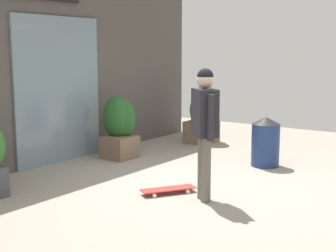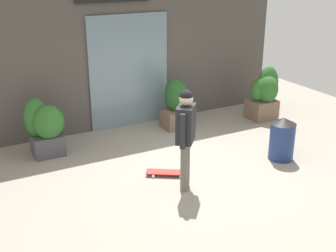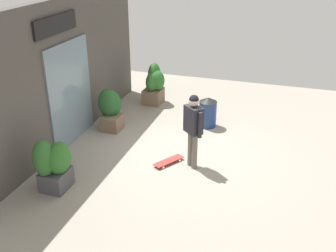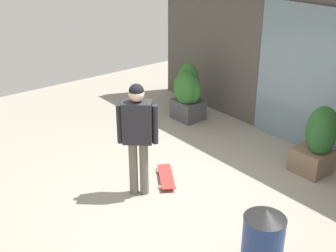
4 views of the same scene
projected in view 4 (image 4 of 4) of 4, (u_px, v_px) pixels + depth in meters
name	position (u px, v px, depth m)	size (l,w,h in m)	color
ground_plane	(180.00, 195.00, 6.70)	(12.00, 12.00, 0.00)	gray
building_facade	(311.00, 50.00, 7.68)	(7.73, 0.31, 3.57)	#4C4742
skateboarder	(138.00, 129.00, 6.32)	(0.47, 0.49, 1.76)	#666056
skateboard	(166.00, 176.00, 7.08)	(0.77, 0.60, 0.08)	red
planter_box_right	(319.00, 139.00, 7.10)	(0.60, 0.64, 1.15)	brown
planter_box_mid	(188.00, 91.00, 9.17)	(0.75, 0.67, 1.17)	#47474C
trash_bin	(263.00, 240.00, 5.06)	(0.49, 0.49, 0.86)	navy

